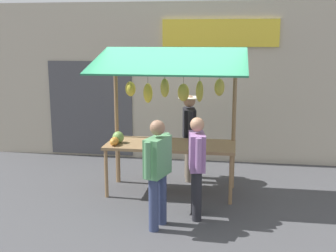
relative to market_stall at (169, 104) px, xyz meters
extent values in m
plane|color=#424244|center=(-0.03, 0.04, -1.55)|extent=(40.00, 40.00, 0.00)
cube|color=#B2A893|center=(-0.03, -2.16, 0.15)|extent=(9.00, 0.25, 3.40)
cube|color=yellow|center=(-0.75, -2.01, 1.20)|extent=(2.40, 0.06, 0.56)
cube|color=#47474C|center=(2.09, -2.02, -0.45)|extent=(1.90, 0.04, 2.10)
cube|color=olive|center=(-0.03, 0.04, -0.70)|extent=(2.20, 0.90, 0.05)
cylinder|color=olive|center=(1.01, 0.43, -1.14)|extent=(0.06, 0.06, 0.83)
cylinder|color=olive|center=(-1.07, 0.43, -1.14)|extent=(0.06, 0.06, 0.83)
cylinder|color=olive|center=(1.01, -0.35, -1.14)|extent=(0.06, 0.06, 0.83)
cylinder|color=olive|center=(-1.07, -0.35, -1.14)|extent=(0.06, 0.06, 0.83)
cylinder|color=olive|center=(1.03, -0.36, -0.38)|extent=(0.07, 0.07, 2.35)
cylinder|color=olive|center=(-1.09, -0.36, -0.38)|extent=(0.07, 0.07, 2.35)
cylinder|color=olive|center=(-0.03, -0.36, 0.60)|extent=(2.12, 0.06, 0.06)
cube|color=#23724C|center=(-0.03, 0.19, 0.75)|extent=(2.50, 1.46, 0.39)
cylinder|color=brown|center=(-0.82, -0.37, 0.51)|extent=(0.01, 0.01, 0.18)
ellipsoid|color=gold|center=(-0.82, -0.37, 0.26)|extent=(0.25, 0.26, 0.30)
cylinder|color=brown|center=(-0.48, -0.33, 0.49)|extent=(0.01, 0.01, 0.22)
ellipsoid|color=gold|center=(-0.48, -0.33, 0.19)|extent=(0.17, 0.19, 0.37)
cylinder|color=brown|center=(-0.20, -0.35, 0.46)|extent=(0.01, 0.01, 0.28)
ellipsoid|color=gold|center=(-0.20, -0.35, 0.16)|extent=(0.24, 0.21, 0.31)
cylinder|color=brown|center=(0.13, -0.31, 0.50)|extent=(0.01, 0.01, 0.19)
ellipsoid|color=gold|center=(0.13, -0.31, 0.24)|extent=(0.17, 0.15, 0.33)
cylinder|color=brown|center=(0.43, -0.33, 0.46)|extent=(0.01, 0.01, 0.28)
ellipsoid|color=yellow|center=(0.43, -0.33, 0.14)|extent=(0.20, 0.17, 0.35)
cylinder|color=brown|center=(0.76, -0.38, 0.47)|extent=(0.01, 0.01, 0.26)
ellipsoid|color=yellow|center=(0.76, -0.38, 0.21)|extent=(0.25, 0.24, 0.27)
ellipsoid|color=orange|center=(0.89, 0.31, -0.60)|extent=(0.16, 0.23, 0.14)
sphere|color=#729E4C|center=(0.87, 0.12, -0.57)|extent=(0.20, 0.20, 0.20)
cylinder|color=#726656|center=(-0.24, -0.84, -1.15)|extent=(0.14, 0.14, 0.80)
cylinder|color=#726656|center=(-0.29, -0.58, -1.15)|extent=(0.14, 0.14, 0.80)
cube|color=black|center=(-0.27, -0.71, -0.47)|extent=(0.30, 0.52, 0.57)
cylinder|color=black|center=(-0.21, -1.01, -0.44)|extent=(0.09, 0.09, 0.52)
cylinder|color=black|center=(-0.32, -0.41, -0.44)|extent=(0.09, 0.09, 0.52)
sphere|color=#A87A5B|center=(-0.27, -0.71, -0.04)|extent=(0.22, 0.22, 0.22)
cylinder|color=beige|center=(-0.27, -0.71, 0.02)|extent=(0.42, 0.42, 0.02)
cylinder|color=#232328|center=(-0.59, 1.15, -1.17)|extent=(0.14, 0.14, 0.76)
cylinder|color=#232328|center=(-0.55, 0.90, -1.17)|extent=(0.14, 0.14, 0.76)
cube|color=#93669E|center=(-0.57, 1.03, -0.52)|extent=(0.29, 0.49, 0.54)
cylinder|color=#93669E|center=(-0.62, 1.31, -0.50)|extent=(0.09, 0.09, 0.49)
cylinder|color=#93669E|center=(-0.52, 0.74, -0.50)|extent=(0.09, 0.09, 0.49)
sphere|color=#A87A5B|center=(-0.57, 1.03, -0.12)|extent=(0.21, 0.21, 0.21)
cylinder|color=navy|center=(-0.02, 1.58, -1.17)|extent=(0.14, 0.14, 0.77)
cylinder|color=navy|center=(-0.09, 1.34, -1.17)|extent=(0.14, 0.14, 0.77)
cube|color=#518C5B|center=(-0.06, 1.46, -0.51)|extent=(0.34, 0.51, 0.55)
cylinder|color=#518C5B|center=(0.03, 1.74, -0.48)|extent=(0.09, 0.09, 0.50)
cylinder|color=#518C5B|center=(-0.14, 1.18, -0.48)|extent=(0.09, 0.09, 0.50)
sphere|color=#8C664C|center=(-0.06, 1.46, -0.10)|extent=(0.21, 0.21, 0.21)
camera|label=1|loc=(-1.09, 7.14, 1.13)|focal=46.14mm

